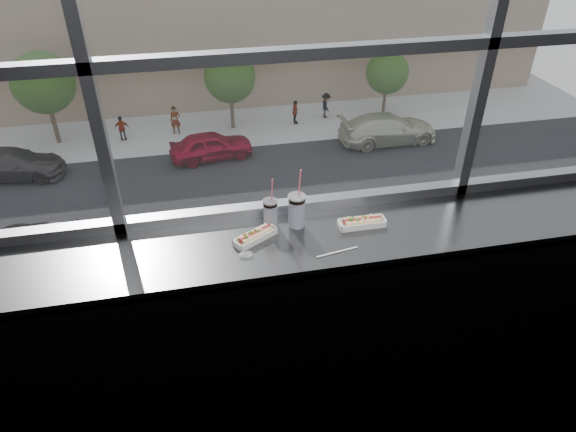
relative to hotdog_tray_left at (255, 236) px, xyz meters
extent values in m
plane|color=black|center=(0.29, 0.24, -0.57)|extent=(6.00, 0.00, 6.00)
cube|color=#5B5B5B|center=(0.29, -0.03, -0.05)|extent=(6.00, 0.55, 0.06)
cube|color=#5B5B5B|center=(0.29, -0.29, -0.57)|extent=(6.00, 0.04, 1.04)
cube|color=white|center=(0.00, 0.00, -0.02)|extent=(0.26, 0.20, 0.01)
cube|color=white|center=(0.00, 0.00, -0.01)|extent=(0.26, 0.20, 0.03)
cylinder|color=tan|center=(0.00, 0.00, 0.00)|extent=(0.19, 0.13, 0.04)
cylinder|color=maroon|center=(0.00, 0.00, 0.01)|extent=(0.19, 0.13, 0.03)
cube|color=white|center=(0.59, 0.00, -0.02)|extent=(0.26, 0.09, 0.01)
cube|color=white|center=(0.59, 0.00, 0.00)|extent=(0.26, 0.09, 0.04)
cylinder|color=tan|center=(0.59, 0.00, 0.00)|extent=(0.20, 0.05, 0.04)
cylinder|color=maroon|center=(0.59, 0.00, 0.02)|extent=(0.21, 0.03, 0.03)
cylinder|color=white|center=(0.10, 0.11, 0.05)|extent=(0.08, 0.08, 0.15)
cylinder|color=black|center=(0.10, 0.11, 0.12)|extent=(0.08, 0.08, 0.02)
cylinder|color=silver|center=(0.10, 0.11, 0.13)|extent=(0.08, 0.08, 0.01)
cylinder|color=#F66077|center=(0.11, 0.11, 0.20)|extent=(0.01, 0.04, 0.16)
cylinder|color=white|center=(0.24, 0.09, 0.07)|extent=(0.09, 0.09, 0.18)
cylinder|color=black|center=(0.24, 0.09, 0.15)|extent=(0.09, 0.09, 0.02)
cylinder|color=silver|center=(0.24, 0.09, 0.16)|extent=(0.10, 0.10, 0.01)
cylinder|color=#F66077|center=(0.26, 0.08, 0.24)|extent=(0.01, 0.05, 0.19)
cylinder|color=white|center=(0.39, -0.20, -0.02)|extent=(0.23, 0.05, 0.01)
ellipsoid|color=silver|center=(-0.07, -0.13, -0.01)|extent=(0.09, 0.06, 0.02)
plane|color=#ABABAB|center=(0.29, 43.74, -12.12)|extent=(120.00, 120.00, 0.00)
cube|color=#ABABAB|center=(0.29, 7.24, -12.10)|extent=(50.00, 14.00, 0.04)
cube|color=black|center=(0.29, 20.24, -12.09)|extent=(80.00, 10.00, 0.06)
cube|color=#ABABAB|center=(0.29, 28.24, -12.10)|extent=(80.00, 6.00, 0.04)
cube|color=gray|center=(0.29, 38.24, -8.12)|extent=(50.00, 14.00, 8.00)
imported|color=black|center=(-5.97, 16.24, -11.00)|extent=(3.37, 6.68, 2.14)
imported|color=#322D2F|center=(-9.69, 24.24, -11.03)|extent=(3.42, 6.50, 2.07)
imported|color=navy|center=(12.39, 16.24, -11.00)|extent=(2.73, 6.44, 2.14)
imported|color=beige|center=(8.82, 16.24, -11.13)|extent=(2.73, 5.75, 1.87)
imported|color=beige|center=(11.32, 24.24, -10.92)|extent=(3.05, 6.93, 2.28)
imported|color=#8D2400|center=(1.02, 16.24, -11.01)|extent=(3.42, 6.64, 2.12)
imported|color=#9F001E|center=(0.79, 24.24, -11.02)|extent=(3.40, 6.56, 2.09)
imported|color=#66605B|center=(-4.27, 27.75, -11.16)|extent=(0.82, 0.62, 1.85)
imported|color=#66605B|center=(-1.08, 28.10, -11.04)|extent=(0.93, 0.70, 2.09)
imported|color=#66605B|center=(8.67, 28.61, -11.10)|extent=(0.66, 0.88, 1.97)
imported|color=#66605B|center=(6.48, 28.05, -11.16)|extent=(0.61, 0.82, 1.84)
cylinder|color=#47382B|center=(-8.10, 28.24, -10.81)|extent=(0.26, 0.26, 2.64)
sphere|color=#355820|center=(-8.10, 28.24, -8.39)|extent=(3.52, 3.52, 3.52)
cylinder|color=#47382B|center=(2.46, 28.24, -10.95)|extent=(0.24, 0.24, 2.35)
sphere|color=#355820|center=(2.46, 28.24, -8.79)|extent=(3.14, 3.14, 3.14)
cylinder|color=#47382B|center=(12.56, 28.24, -11.09)|extent=(0.21, 0.21, 2.07)
sphere|color=#355820|center=(12.56, 28.24, -9.20)|extent=(2.75, 2.75, 2.75)
camera|label=1|loc=(-0.28, -2.18, 1.61)|focal=32.00mm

